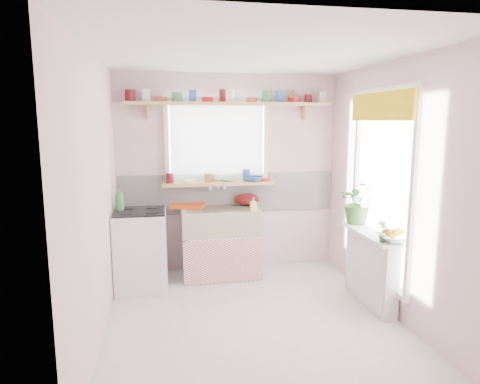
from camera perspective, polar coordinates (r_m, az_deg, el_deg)
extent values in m
plane|color=silver|center=(4.33, 1.86, -16.84)|extent=(3.20, 3.20, 0.00)
plane|color=white|center=(3.92, 2.07, 17.99)|extent=(3.20, 3.20, 0.00)
plane|color=silver|center=(5.49, -1.55, 2.51)|extent=(2.80, 0.00, 2.80)
plane|color=silver|center=(2.43, 9.95, -6.73)|extent=(2.80, 0.00, 2.80)
plane|color=silver|center=(3.89, -18.62, -0.94)|extent=(0.00, 3.20, 3.20)
plane|color=silver|center=(4.44, 19.91, 0.25)|extent=(0.00, 3.20, 3.20)
cube|color=white|center=(5.52, -1.51, -0.08)|extent=(2.74, 0.03, 0.50)
cube|color=pink|center=(5.55, -1.50, -2.12)|extent=(2.74, 0.02, 0.12)
cube|color=white|center=(5.43, -3.13, 6.66)|extent=(1.20, 0.01, 1.00)
cube|color=white|center=(5.37, -3.05, 6.62)|extent=(1.15, 0.02, 0.95)
cube|color=white|center=(4.61, 18.62, 0.64)|extent=(0.01, 1.10, 1.90)
cube|color=gold|center=(4.52, 18.21, 10.80)|extent=(0.03, 1.20, 0.28)
cube|color=white|center=(5.39, -2.61, -8.25)|extent=(0.85, 0.55, 0.55)
cube|color=#CA413B|center=(5.13, -2.19, -9.20)|extent=(0.95, 0.02, 0.53)
cube|color=beige|center=(5.28, -2.64, -3.86)|extent=(0.95, 0.55, 0.30)
cylinder|color=silver|center=(5.44, -3.02, 0.85)|extent=(0.03, 0.22, 0.03)
cube|color=white|center=(5.07, -13.04, -7.60)|extent=(0.58, 0.58, 0.90)
cube|color=black|center=(4.95, -13.24, -2.57)|extent=(0.56, 0.56, 0.02)
cylinder|color=black|center=(4.83, -14.99, -2.79)|extent=(0.14, 0.14, 0.01)
cylinder|color=black|center=(4.81, -11.66, -2.70)|extent=(0.14, 0.14, 0.01)
cylinder|color=black|center=(5.10, -14.74, -2.12)|extent=(0.14, 0.14, 0.01)
cylinder|color=black|center=(5.08, -11.59, -2.03)|extent=(0.14, 0.14, 0.01)
cube|color=white|center=(4.78, 17.03, -9.81)|extent=(0.15, 0.90, 0.75)
cube|color=white|center=(4.65, 16.94, -5.36)|extent=(0.22, 0.95, 0.03)
cube|color=tan|center=(5.37, -2.93, 1.16)|extent=(1.40, 0.22, 0.04)
cube|color=tan|center=(5.33, -1.37, 11.67)|extent=(2.52, 0.24, 0.04)
cylinder|color=#590F14|center=(5.28, -14.44, 12.26)|extent=(0.11, 0.11, 0.12)
cylinder|color=silver|center=(5.27, -12.43, 12.35)|extent=(0.11, 0.11, 0.12)
cylinder|color=#A55133|center=(5.27, -10.40, 12.09)|extent=(0.11, 0.11, 0.06)
cylinder|color=#3F7F4C|center=(5.27, -8.39, 12.46)|extent=(0.11, 0.11, 0.12)
cylinder|color=#3359A5|center=(5.28, -6.37, 12.50)|extent=(0.11, 0.11, 0.12)
cylinder|color=red|center=(5.29, -4.36, 12.20)|extent=(0.11, 0.11, 0.06)
cylinder|color=#590F14|center=(5.32, -2.37, 12.53)|extent=(0.11, 0.11, 0.12)
cylinder|color=silver|center=(5.34, -0.39, 12.52)|extent=(0.11, 0.11, 0.12)
cylinder|color=#A55133|center=(5.38, 1.56, 12.18)|extent=(0.11, 0.11, 0.06)
cylinder|color=#3F7F4C|center=(5.42, 3.48, 12.47)|extent=(0.11, 0.11, 0.12)
cylinder|color=#3359A5|center=(5.46, 5.38, 12.42)|extent=(0.11, 0.11, 0.12)
cylinder|color=red|center=(5.51, 7.23, 12.05)|extent=(0.11, 0.11, 0.06)
cylinder|color=#590F14|center=(5.57, 9.06, 12.29)|extent=(0.11, 0.11, 0.12)
cylinder|color=silver|center=(5.63, 10.85, 12.21)|extent=(0.11, 0.11, 0.12)
cylinder|color=#590F14|center=(5.32, -9.58, 1.82)|extent=(0.11, 0.11, 0.12)
cylinder|color=silver|center=(5.33, -6.91, 1.90)|extent=(0.11, 0.11, 0.12)
cylinder|color=#A55133|center=(5.35, -4.25, 1.65)|extent=(0.11, 0.11, 0.06)
cylinder|color=#3F7F4C|center=(5.38, -1.63, 2.03)|extent=(0.11, 0.11, 0.12)
cylinder|color=#3359A5|center=(5.42, 0.97, 2.10)|extent=(0.11, 0.11, 0.12)
cylinder|color=red|center=(5.47, 3.52, 1.84)|extent=(0.11, 0.11, 0.06)
cube|color=#ED4B15|center=(5.40, -6.88, -1.75)|extent=(0.48, 0.40, 0.04)
ellipsoid|color=#550F0E|center=(5.48, 0.95, -0.96)|extent=(0.39, 0.39, 0.14)
imported|color=#3A6D2B|center=(4.97, 15.54, -1.31)|extent=(0.52, 0.47, 0.49)
imported|color=silver|center=(4.35, 19.90, -5.88)|extent=(0.28, 0.28, 0.07)
imported|color=#36702D|center=(4.29, 18.44, -4.96)|extent=(0.14, 0.12, 0.22)
imported|color=#F1DE6B|center=(5.10, 1.82, -1.65)|extent=(0.08, 0.08, 0.17)
imported|color=white|center=(5.42, -3.07, 1.93)|extent=(0.14, 0.14, 0.09)
imported|color=#2E5597|center=(5.38, 1.84, 1.75)|extent=(0.27, 0.27, 0.07)
imported|color=#AB5F34|center=(5.58, 7.18, 12.53)|extent=(0.18, 0.18, 0.16)
imported|color=#428545|center=(5.01, -15.78, -0.87)|extent=(0.11, 0.11, 0.27)
sphere|color=orange|center=(4.34, 19.94, -5.16)|extent=(0.08, 0.08, 0.08)
sphere|color=orange|center=(4.40, 20.42, -5.00)|extent=(0.08, 0.08, 0.08)
sphere|color=orange|center=(4.33, 19.23, -5.14)|extent=(0.08, 0.08, 0.08)
cylinder|color=yellow|center=(4.31, 20.51, -5.17)|extent=(0.18, 0.04, 0.10)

